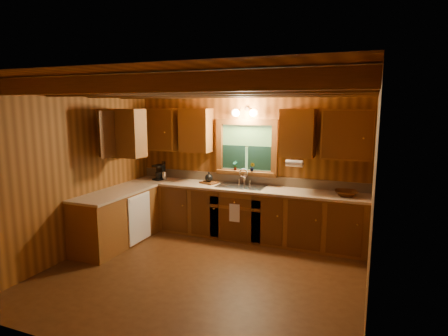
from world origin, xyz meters
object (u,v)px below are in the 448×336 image
sink (241,189)px  coffee_maker (160,172)px  wicker_basket (346,193)px  cutting_board (209,183)px

sink → coffee_maker: 1.65m
wicker_basket → sink: bearing=178.6°
cutting_board → wicker_basket: bearing=17.4°
coffee_maker → cutting_board: bearing=16.0°
sink → cutting_board: 0.64m
coffee_maker → cutting_board: 1.02m
coffee_maker → wicker_basket: 3.37m
sink → coffee_maker: bearing=179.4°
cutting_board → wicker_basket: (2.36, -0.08, 0.03)m
coffee_maker → wicker_basket: coffee_maker is taller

